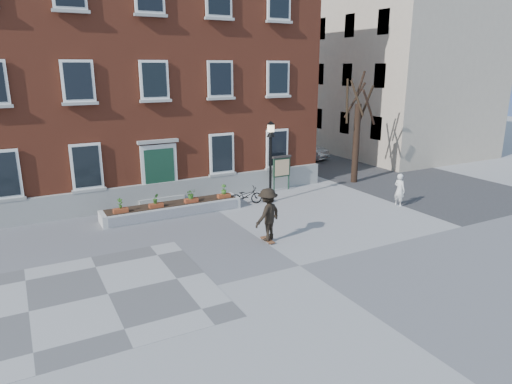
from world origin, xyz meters
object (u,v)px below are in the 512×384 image
bicycle (246,196)px  skateboarder (268,214)px  notice_board (282,167)px  parked_car (302,150)px  bystander (399,190)px  lamp_post (271,151)px

bicycle → skateboarder: bearing=172.8°
bicycle → notice_board: bearing=-54.0°
parked_car → bystander: bystander is taller
bicycle → bystander: (6.23, -3.66, 0.36)m
notice_board → skateboarder: bearing=-125.4°
skateboarder → lamp_post: bearing=58.9°
bicycle → skateboarder: size_ratio=0.77×
parked_car → skateboarder: (-10.08, -12.75, 0.44)m
parked_car → lamp_post: size_ratio=0.98×
bicycle → bystander: bearing=-110.2°
bystander → parked_car: bearing=-16.9°
lamp_post → skateboarder: lamp_post is taller
notice_board → parked_car: bearing=49.2°
lamp_post → notice_board: 2.59m
parked_car → bystander: (-2.39, -11.75, 0.15)m
notice_board → bicycle: bearing=-154.3°
bystander → skateboarder: 7.76m
lamp_post → notice_board: (1.60, 1.59, -1.28)m
parked_car → notice_board: size_ratio=2.06×
notice_board → bystander: bearing=-55.7°
bicycle → lamp_post: 2.45m
bystander → skateboarder: bearing=92.0°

